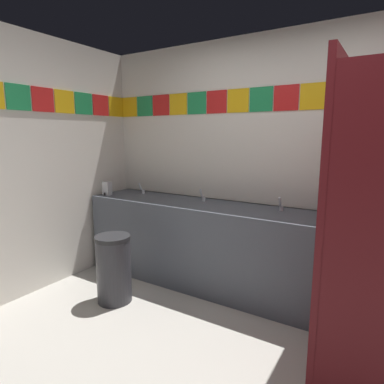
% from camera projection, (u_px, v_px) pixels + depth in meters
% --- Properties ---
extents(wall_back, '(4.38, 0.09, 2.52)m').
position_uv_depth(wall_back, '(297.00, 166.00, 3.12)').
color(wall_back, silver).
rests_on(wall_back, ground_plane).
extents(vanity_counter, '(2.49, 0.61, 0.87)m').
position_uv_depth(vanity_counter, '(198.00, 242.00, 3.44)').
color(vanity_counter, '#4C515B').
rests_on(vanity_counter, ground_plane).
extents(faucet_left, '(0.04, 0.10, 0.14)m').
position_uv_depth(faucet_left, '(142.00, 190.00, 3.86)').
color(faucet_left, silver).
rests_on(faucet_left, vanity_counter).
extents(faucet_center, '(0.04, 0.10, 0.14)m').
position_uv_depth(faucet_center, '(203.00, 197.00, 3.43)').
color(faucet_center, silver).
rests_on(faucet_center, vanity_counter).
extents(faucet_right, '(0.04, 0.10, 0.14)m').
position_uv_depth(faucet_right, '(281.00, 206.00, 3.00)').
color(faucet_right, silver).
rests_on(faucet_right, vanity_counter).
extents(soap_dispenser, '(0.09, 0.09, 0.16)m').
position_uv_depth(soap_dispenser, '(107.00, 189.00, 3.78)').
color(soap_dispenser, '#B7BABF').
rests_on(soap_dispenser, vanity_counter).
extents(stall_divider, '(0.92, 1.54, 1.97)m').
position_uv_depth(stall_divider, '(364.00, 235.00, 1.92)').
color(stall_divider, maroon).
rests_on(stall_divider, ground_plane).
extents(trash_bin, '(0.33, 0.33, 0.64)m').
position_uv_depth(trash_bin, '(114.00, 269.00, 3.07)').
color(trash_bin, '#333338').
rests_on(trash_bin, ground_plane).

